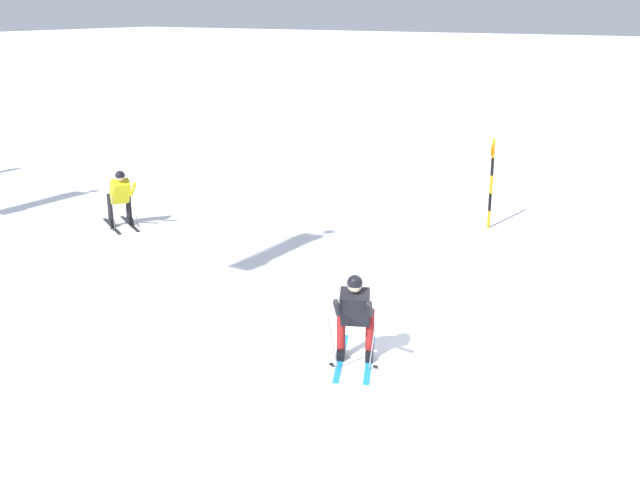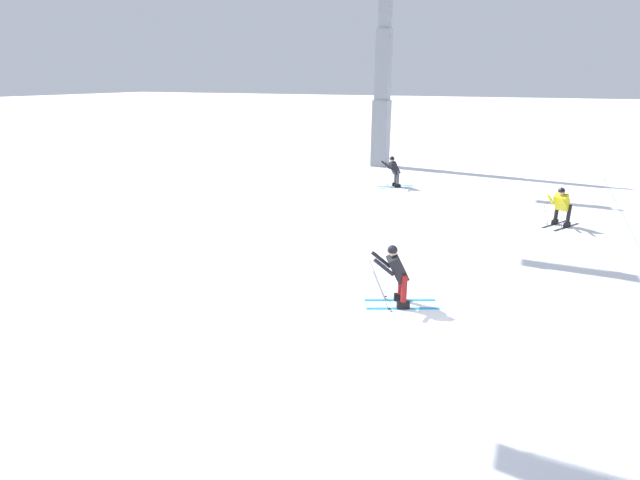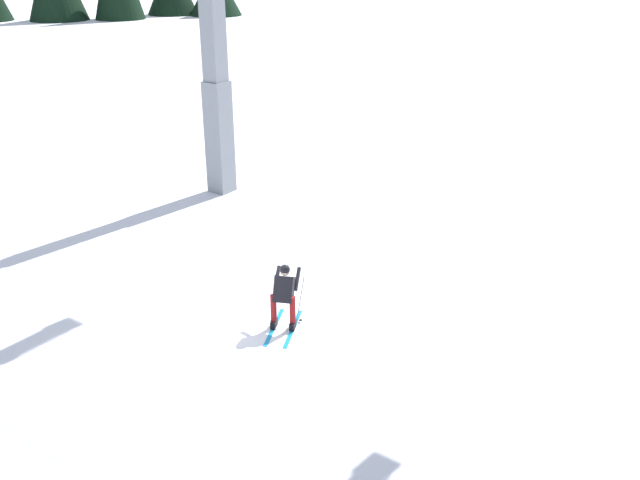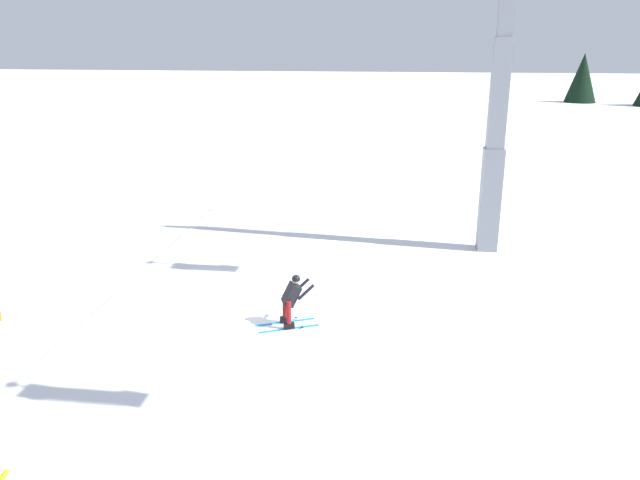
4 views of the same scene
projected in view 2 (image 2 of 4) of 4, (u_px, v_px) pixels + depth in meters
The scene contains 5 objects.
ground_plane at pixel (427, 334), 9.82m from camera, with size 260.00×260.00×0.00m, color white.
skier_carving_main at pixel (397, 272), 10.83m from camera, with size 1.19×1.71×1.54m.
lift_tower_far at pixel (383, 80), 26.95m from camera, with size 0.87×2.34×11.62m.
skier_distant_uphill at pixel (562, 204), 16.62m from camera, with size 1.64×1.30×1.51m.
skier_distant_downhill at pixel (394, 170), 22.70m from camera, with size 1.36×1.63×1.56m.
Camera 2 is at (-8.84, -1.61, 4.89)m, focal length 27.45 mm.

